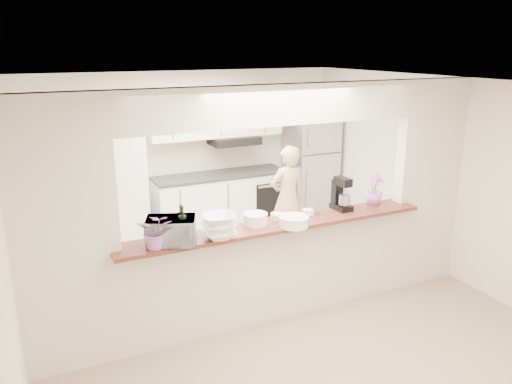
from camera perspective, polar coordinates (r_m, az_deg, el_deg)
floor at (r=5.66m, az=2.18°, el=-13.88°), size 6.00×6.00×0.00m
tile_overlay at (r=6.91m, az=-3.86°, el=-7.98°), size 5.00×2.90×0.01m
partition at (r=5.08m, az=2.36°, el=0.72°), size 5.00×0.15×2.50m
bar_counter at (r=5.39m, az=2.27°, el=-8.61°), size 3.40×0.38×1.09m
kitchen_cabinets at (r=7.59m, az=-8.62°, el=1.86°), size 3.15×0.62×2.25m
refrigerator at (r=8.45m, az=6.19°, el=2.59°), size 0.75×0.70×1.70m
flower_left at (r=4.57m, az=-11.36°, el=-4.34°), size 0.39×0.37×0.34m
wine_bottle_a at (r=4.64m, az=-8.35°, el=-4.22°), size 0.07×0.07×0.37m
wine_bottle_b at (r=4.86m, az=-8.56°, el=-3.55°), size 0.06×0.06×0.31m
toaster_oven at (r=4.67m, az=-9.70°, el=-4.42°), size 0.53×0.45×0.25m
serving_bowls at (r=4.74m, az=-4.22°, el=-3.99°), size 0.35×0.35×0.23m
plate_stack_a at (r=5.11m, az=-0.08°, el=-3.10°), size 0.26×0.26×0.12m
plate_stack_b at (r=5.07m, az=4.33°, el=-3.36°), size 0.31×0.31×0.11m
red_bowl at (r=5.27m, az=4.32°, el=-2.83°), size 0.14×0.14×0.07m
tan_bowl at (r=5.28m, az=2.39°, el=-2.78°), size 0.14×0.14×0.06m
utensil_caddy at (r=5.43m, az=6.28°, el=-1.73°), size 0.23×0.16×0.20m
stand_mixer at (r=5.63m, az=9.70°, el=-0.34°), size 0.17×0.26×0.37m
flower_right at (r=5.88m, az=13.38°, el=0.28°), size 0.26×0.26×0.35m
person at (r=7.11m, az=3.63°, el=-0.77°), size 0.57×0.38×1.52m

